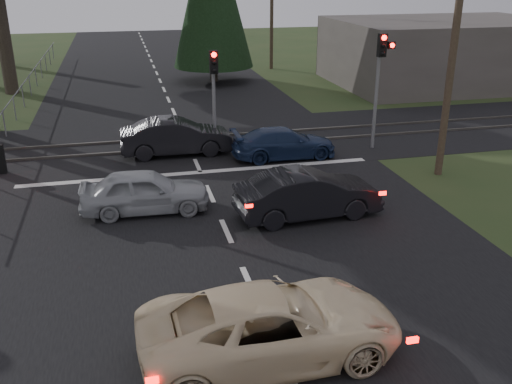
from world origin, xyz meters
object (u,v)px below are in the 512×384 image
object	(u,v)px
cream_coupe	(271,325)
silver_car	(145,191)
dark_hatchback	(308,194)
traffic_signal_center	(214,83)
utility_pole_mid	(272,2)
traffic_signal_right	(381,69)
dark_car_far	(176,137)
blue_sedan	(284,143)
utility_pole_near	(454,43)

from	to	relation	value
cream_coupe	silver_car	world-z (taller)	cream_coupe
dark_hatchback	silver_car	world-z (taller)	dark_hatchback
traffic_signal_center	utility_pole_mid	world-z (taller)	utility_pole_mid
cream_coupe	dark_hatchback	bearing A→B (deg)	-26.24
utility_pole_mid	dark_hatchback	bearing A→B (deg)	-102.53
traffic_signal_right	dark_car_far	bearing A→B (deg)	171.94
dark_hatchback	blue_sedan	world-z (taller)	dark_hatchback
traffic_signal_right	silver_car	world-z (taller)	traffic_signal_right
cream_coupe	traffic_signal_right	bearing A→B (deg)	-34.36
traffic_signal_center	silver_car	bearing A→B (deg)	-119.13
traffic_signal_right	utility_pole_near	xyz separation A→B (m)	(0.95, -3.47, 1.41)
traffic_signal_right	utility_pole_mid	distance (m)	20.60
traffic_signal_center	cream_coupe	xyz separation A→B (m)	(-1.20, -13.44, -2.10)
utility_pole_near	dark_hatchback	distance (m)	7.56
silver_car	cream_coupe	bearing A→B (deg)	-163.02
dark_hatchback	dark_car_far	size ratio (longest dim) A/B	0.99
utility_pole_mid	blue_sedan	size ratio (longest dim) A/B	2.17
traffic_signal_right	dark_car_far	xyz separation A→B (m)	(-8.14, 1.15, -2.58)
cream_coupe	dark_car_far	size ratio (longest dim) A/B	1.15
cream_coupe	dark_hatchback	world-z (taller)	dark_hatchback
utility_pole_mid	cream_coupe	size ratio (longest dim) A/B	1.77
utility_pole_mid	dark_hatchback	world-z (taller)	utility_pole_mid
traffic_signal_right	dark_hatchback	bearing A→B (deg)	-129.46
silver_car	dark_car_far	size ratio (longest dim) A/B	0.89
utility_pole_near	silver_car	size ratio (longest dim) A/B	2.29
dark_car_far	blue_sedan	bearing A→B (deg)	-108.89
utility_pole_mid	traffic_signal_right	bearing A→B (deg)	-92.66
traffic_signal_center	utility_pole_mid	bearing A→B (deg)	68.79
utility_pole_near	dark_hatchback	world-z (taller)	utility_pole_near
cream_coupe	blue_sedan	size ratio (longest dim) A/B	1.23
silver_car	dark_car_far	distance (m)	5.84
blue_sedan	dark_hatchback	bearing A→B (deg)	170.34
dark_hatchback	traffic_signal_center	bearing A→B (deg)	8.60
cream_coupe	dark_car_far	distance (m)	13.40
blue_sedan	traffic_signal_center	bearing A→B (deg)	58.60
utility_pole_near	dark_car_far	bearing A→B (deg)	153.03
traffic_signal_right	utility_pole_near	distance (m)	3.87
traffic_signal_center	blue_sedan	distance (m)	3.65
traffic_signal_center	blue_sedan	bearing A→B (deg)	-30.64
silver_car	dark_hatchback	bearing A→B (deg)	-104.99
silver_car	dark_car_far	bearing A→B (deg)	-12.79
utility_pole_near	silver_car	xyz separation A→B (m)	(-10.66, -1.00, -4.06)
traffic_signal_center	dark_hatchback	distance (m)	7.67
traffic_signal_right	dark_car_far	distance (m)	8.62
traffic_signal_right	dark_car_far	world-z (taller)	traffic_signal_right
traffic_signal_right	cream_coupe	distance (m)	14.72
blue_sedan	utility_pole_mid	bearing A→B (deg)	-14.26
cream_coupe	dark_hatchback	xyz separation A→B (m)	(2.80, 6.23, 0.02)
blue_sedan	dark_car_far	xyz separation A→B (m)	(-4.10, 1.43, 0.13)
traffic_signal_right	traffic_signal_center	bearing A→B (deg)	169.59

